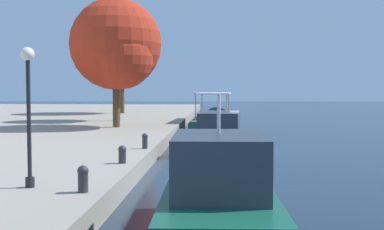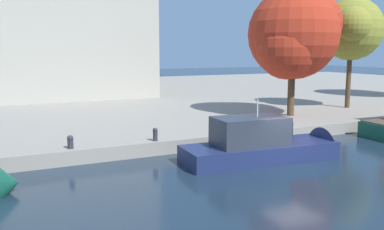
{
  "view_description": "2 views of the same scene",
  "coord_description": "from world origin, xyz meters",
  "px_view_note": "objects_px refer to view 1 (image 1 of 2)",
  "views": [
    {
      "loc": [
        -28.04,
        2.01,
        3.64
      ],
      "look_at": [
        -5.88,
        3.16,
        2.43
      ],
      "focal_mm": 45.07,
      "sensor_mm": 36.0,
      "label": 1
    },
    {
      "loc": [
        -13.36,
        -15.84,
        5.7
      ],
      "look_at": [
        -3.84,
        3.54,
        2.39
      ],
      "focal_mm": 39.19,
      "sensor_mm": 36.0,
      "label": 2
    }
  ],
  "objects_px": {
    "mooring_bollard_1": "(122,154)",
    "tree_3": "(122,45)",
    "lamp_post": "(29,103)",
    "tree_1": "(118,45)",
    "mooring_bollard_2": "(83,178)",
    "tour_boat_2": "(214,123)",
    "tree_0": "(118,45)",
    "mooring_bollard_0": "(145,140)",
    "motor_yacht_0": "(218,207)",
    "motor_yacht_1": "(221,141)"
  },
  "relations": [
    {
      "from": "mooring_bollard_2",
      "to": "tour_boat_2",
      "type": "bearing_deg",
      "value": -6.27
    },
    {
      "from": "tour_boat_2",
      "to": "tree_3",
      "type": "relative_size",
      "value": 1.2
    },
    {
      "from": "motor_yacht_0",
      "to": "lamp_post",
      "type": "xyz_separation_m",
      "value": [
        1.88,
        5.48,
        2.52
      ]
    },
    {
      "from": "tour_boat_2",
      "to": "mooring_bollard_2",
      "type": "relative_size",
      "value": 18.42
    },
    {
      "from": "motor_yacht_1",
      "to": "motor_yacht_0",
      "type": "bearing_deg",
      "value": -176.45
    },
    {
      "from": "motor_yacht_1",
      "to": "tour_boat_2",
      "type": "distance_m",
      "value": 16.46
    },
    {
      "from": "motor_yacht_1",
      "to": "mooring_bollard_0",
      "type": "distance_m",
      "value": 6.26
    },
    {
      "from": "mooring_bollard_0",
      "to": "lamp_post",
      "type": "bearing_deg",
      "value": 167.82
    },
    {
      "from": "mooring_bollard_1",
      "to": "tree_3",
      "type": "xyz_separation_m",
      "value": [
        37.76,
        7.48,
        7.63
      ]
    },
    {
      "from": "motor_yacht_1",
      "to": "mooring_bollard_0",
      "type": "height_order",
      "value": "motor_yacht_1"
    },
    {
      "from": "mooring_bollard_1",
      "to": "tree_1",
      "type": "bearing_deg",
      "value": 12.01
    },
    {
      "from": "lamp_post",
      "to": "tree_3",
      "type": "relative_size",
      "value": 0.35
    },
    {
      "from": "tree_0",
      "to": "tree_1",
      "type": "bearing_deg",
      "value": 11.8
    },
    {
      "from": "motor_yacht_0",
      "to": "mooring_bollard_1",
      "type": "bearing_deg",
      "value": 28.03
    },
    {
      "from": "mooring_bollard_0",
      "to": "tree_3",
      "type": "height_order",
      "value": "tree_3"
    },
    {
      "from": "mooring_bollard_2",
      "to": "tree_0",
      "type": "height_order",
      "value": "tree_0"
    },
    {
      "from": "tour_boat_2",
      "to": "tree_3",
      "type": "distance_m",
      "value": 18.02
    },
    {
      "from": "mooring_bollard_1",
      "to": "lamp_post",
      "type": "distance_m",
      "value": 5.42
    },
    {
      "from": "mooring_bollard_1",
      "to": "tree_0",
      "type": "bearing_deg",
      "value": 12.1
    },
    {
      "from": "mooring_bollard_0",
      "to": "tree_1",
      "type": "relative_size",
      "value": 0.08
    },
    {
      "from": "tree_3",
      "to": "motor_yacht_1",
      "type": "bearing_deg",
      "value": -158.03
    },
    {
      "from": "tour_boat_2",
      "to": "tree_0",
      "type": "xyz_separation_m",
      "value": [
        -8.59,
        7.11,
        6.49
      ]
    },
    {
      "from": "tour_boat_2",
      "to": "tree_1",
      "type": "bearing_deg",
      "value": 102.24
    },
    {
      "from": "mooring_bollard_2",
      "to": "tree_3",
      "type": "distance_m",
      "value": 44.29
    },
    {
      "from": "mooring_bollard_2",
      "to": "tree_3",
      "type": "xyz_separation_m",
      "value": [
        43.0,
        7.41,
        7.59
      ]
    },
    {
      "from": "mooring_bollard_0",
      "to": "mooring_bollard_1",
      "type": "relative_size",
      "value": 1.07
    },
    {
      "from": "tree_0",
      "to": "motor_yacht_1",
      "type": "bearing_deg",
      "value": -135.85
    },
    {
      "from": "mooring_bollard_1",
      "to": "tree_3",
      "type": "bearing_deg",
      "value": 11.2
    },
    {
      "from": "tour_boat_2",
      "to": "mooring_bollard_1",
      "type": "distance_m",
      "value": 26.25
    },
    {
      "from": "tree_0",
      "to": "mooring_bollard_0",
      "type": "bearing_deg",
      "value": -163.04
    },
    {
      "from": "motor_yacht_0",
      "to": "mooring_bollard_0",
      "type": "relative_size",
      "value": 10.35
    },
    {
      "from": "mooring_bollard_0",
      "to": "tree_0",
      "type": "relative_size",
      "value": 0.08
    },
    {
      "from": "mooring_bollard_1",
      "to": "tree_3",
      "type": "relative_size",
      "value": 0.06
    },
    {
      "from": "motor_yacht_0",
      "to": "mooring_bollard_0",
      "type": "xyz_separation_m",
      "value": [
        11.1,
        3.49,
        0.44
      ]
    },
    {
      "from": "mooring_bollard_1",
      "to": "tree_1",
      "type": "distance_m",
      "value": 25.94
    },
    {
      "from": "motor_yacht_1",
      "to": "tree_3",
      "type": "relative_size",
      "value": 0.81
    },
    {
      "from": "lamp_post",
      "to": "tour_boat_2",
      "type": "bearing_deg",
      "value": -9.56
    },
    {
      "from": "motor_yacht_0",
      "to": "mooring_bollard_0",
      "type": "height_order",
      "value": "motor_yacht_0"
    },
    {
      "from": "mooring_bollard_2",
      "to": "tree_3",
      "type": "height_order",
      "value": "tree_3"
    },
    {
      "from": "tree_1",
      "to": "tree_3",
      "type": "relative_size",
      "value": 0.82
    },
    {
      "from": "motor_yacht_1",
      "to": "tour_boat_2",
      "type": "xyz_separation_m",
      "value": [
        16.45,
        0.52,
        -0.17
      ]
    },
    {
      "from": "mooring_bollard_1",
      "to": "tree_1",
      "type": "relative_size",
      "value": 0.07
    },
    {
      "from": "tree_3",
      "to": "mooring_bollard_1",
      "type": "bearing_deg",
      "value": -168.8
    },
    {
      "from": "tree_1",
      "to": "mooring_bollard_0",
      "type": "bearing_deg",
      "value": -164.85
    },
    {
      "from": "lamp_post",
      "to": "tree_0",
      "type": "height_order",
      "value": "tree_0"
    },
    {
      "from": "motor_yacht_0",
      "to": "mooring_bollard_1",
      "type": "xyz_separation_m",
      "value": [
        6.54,
        3.68,
        0.41
      ]
    },
    {
      "from": "mooring_bollard_0",
      "to": "tree_0",
      "type": "height_order",
      "value": "tree_0"
    },
    {
      "from": "motor_yacht_0",
      "to": "mooring_bollard_2",
      "type": "height_order",
      "value": "motor_yacht_0"
    },
    {
      "from": "mooring_bollard_2",
      "to": "lamp_post",
      "type": "xyz_separation_m",
      "value": [
        0.57,
        1.73,
        2.08
      ]
    },
    {
      "from": "tree_3",
      "to": "mooring_bollard_0",
      "type": "bearing_deg",
      "value": -167.0
    }
  ]
}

